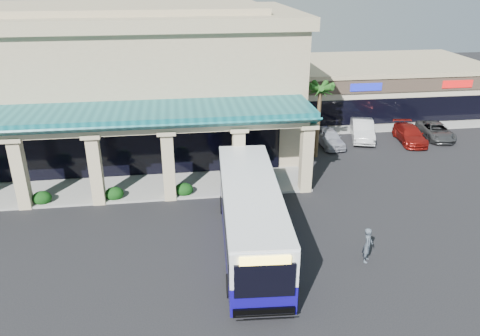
{
  "coord_description": "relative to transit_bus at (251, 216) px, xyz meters",
  "views": [
    {
      "loc": [
        -2.21,
        -22.48,
        14.02
      ],
      "look_at": [
        1.5,
        4.54,
        2.2
      ],
      "focal_mm": 35.0,
      "sensor_mm": 36.0,
      "label": 1
    }
  ],
  "objects": [
    {
      "name": "main_building",
      "position": [
        -9.3,
        17.0,
        3.89
      ],
      "size": [
        30.8,
        14.8,
        11.35
      ],
      "primitive_type": null,
      "color": "tan",
      "rests_on": "ground"
    },
    {
      "name": "transit_bus",
      "position": [
        0.0,
        0.0,
        0.0
      ],
      "size": [
        3.76,
        12.92,
        3.56
      ],
      "primitive_type": null,
      "rotation": [
        0.0,
        0.0,
        -0.06
      ],
      "color": "#110884",
      "rests_on": "ground"
    },
    {
      "name": "broadleaf_tree",
      "position": [
        6.2,
        20.0,
        0.62
      ],
      "size": [
        2.6,
        2.6,
        4.81
      ],
      "primitive_type": null,
      "color": "black",
      "rests_on": "ground"
    },
    {
      "name": "car_gray",
      "position": [
        18.92,
        14.88,
        -1.12
      ],
      "size": [
        2.74,
        4.99,
        1.33
      ],
      "primitive_type": "imported",
      "rotation": [
        0.0,
        0.0,
        -0.12
      ],
      "color": "#3A3C3D",
      "rests_on": "ground"
    },
    {
      "name": "car_white",
      "position": [
        12.37,
        15.5,
        -0.94
      ],
      "size": [
        3.12,
        5.37,
        1.67
      ],
      "primitive_type": "imported",
      "rotation": [
        0.0,
        0.0,
        -0.28
      ],
      "color": "silver",
      "rests_on": "ground"
    },
    {
      "name": "palm_0",
      "position": [
        7.2,
        12.0,
        1.52
      ],
      "size": [
        2.4,
        2.4,
        6.6
      ],
      "primitive_type": null,
      "color": "#153E10",
      "rests_on": "ground"
    },
    {
      "name": "arcade",
      "position": [
        -9.3,
        7.8,
        1.07
      ],
      "size": [
        30.0,
        6.2,
        5.7
      ],
      "primitive_type": null,
      "color": "#0E5158",
      "rests_on": "ground"
    },
    {
      "name": "car_red",
      "position": [
        16.14,
        14.2,
        -1.09
      ],
      "size": [
        2.51,
        4.98,
        1.39
      ],
      "primitive_type": "imported",
      "rotation": [
        0.0,
        0.0,
        -0.12
      ],
      "color": "maroon",
      "rests_on": "ground"
    },
    {
      "name": "pedestrian",
      "position": [
        5.7,
        -2.28,
        -0.83
      ],
      "size": [
        0.74,
        0.83,
        1.91
      ],
      "primitive_type": "imported",
      "rotation": [
        0.0,
        0.0,
        1.05
      ],
      "color": "#3E4852",
      "rests_on": "ground"
    },
    {
      "name": "strip_mall",
      "position": [
        16.7,
        25.0,
        0.67
      ],
      "size": [
        22.5,
        12.5,
        4.9
      ],
      "primitive_type": null,
      "color": "beige",
      "rests_on": "ground"
    },
    {
      "name": "car_silver",
      "position": [
        9.01,
        14.31,
        -1.06
      ],
      "size": [
        1.92,
        4.33,
        1.45
      ],
      "primitive_type": "imported",
      "rotation": [
        0.0,
        0.0,
        0.05
      ],
      "color": "#AFB1BD",
      "rests_on": "ground"
    },
    {
      "name": "ground",
      "position": [
        -1.3,
        1.0,
        -1.78
      ],
      "size": [
        110.0,
        110.0,
        0.0
      ],
      "primitive_type": "plane",
      "color": "black"
    },
    {
      "name": "palm_1",
      "position": [
        8.2,
        15.0,
        1.12
      ],
      "size": [
        2.4,
        2.4,
        5.8
      ],
      "primitive_type": null,
      "color": "#153E10",
      "rests_on": "ground"
    }
  ]
}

